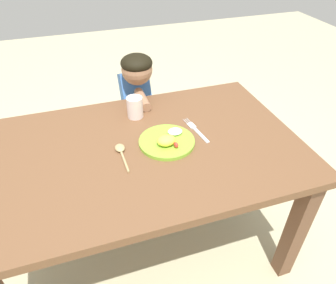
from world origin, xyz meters
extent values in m
plane|color=#B9B18C|center=(0.00, 0.00, 0.00)|extent=(8.00, 8.00, 0.00)
cube|color=brown|center=(0.00, 0.00, 0.71)|extent=(1.44, 0.90, 0.04)
cube|color=brown|center=(0.65, -0.38, 0.35)|extent=(0.08, 0.08, 0.69)
cube|color=brown|center=(-0.65, 0.38, 0.35)|extent=(0.08, 0.08, 0.69)
cube|color=brown|center=(0.65, 0.38, 0.35)|extent=(0.08, 0.08, 0.69)
cylinder|color=#84C035|center=(0.11, -0.01, 0.74)|extent=(0.26, 0.26, 0.02)
ellipsoid|color=#F3E546|center=(0.10, -0.04, 0.77)|extent=(0.08, 0.07, 0.05)
ellipsoid|color=red|center=(0.14, -0.07, 0.76)|extent=(0.02, 0.03, 0.03)
ellipsoid|color=white|center=(0.17, 0.03, 0.76)|extent=(0.07, 0.06, 0.02)
cube|color=silver|center=(0.28, 0.00, 0.73)|extent=(0.03, 0.13, 0.01)
cube|color=silver|center=(0.27, 0.09, 0.73)|extent=(0.04, 0.05, 0.01)
cylinder|color=silver|center=(0.28, 0.13, 0.73)|extent=(0.01, 0.04, 0.00)
cylinder|color=silver|center=(0.27, 0.13, 0.73)|extent=(0.01, 0.04, 0.00)
cylinder|color=silver|center=(0.26, 0.13, 0.73)|extent=(0.01, 0.04, 0.00)
cylinder|color=tan|center=(-0.10, -0.08, 0.74)|extent=(0.01, 0.13, 0.01)
ellipsoid|color=tan|center=(-0.10, 0.01, 0.74)|extent=(0.05, 0.06, 0.02)
cylinder|color=silver|center=(0.03, 0.26, 0.79)|extent=(0.08, 0.08, 0.11)
cube|color=#375073|center=(0.10, 0.61, 0.26)|extent=(0.17, 0.13, 0.52)
cube|color=#3F72BF|center=(0.10, 0.54, 0.67)|extent=(0.17, 0.25, 0.35)
sphere|color=#9E7051|center=(0.10, 0.47, 0.89)|extent=(0.17, 0.17, 0.17)
ellipsoid|color=black|center=(0.10, 0.47, 0.93)|extent=(0.17, 0.17, 0.09)
cylinder|color=#9E7051|center=(0.10, 0.38, 0.76)|extent=(0.05, 0.19, 0.05)
camera|label=1|loc=(-0.22, -1.07, 1.60)|focal=33.02mm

